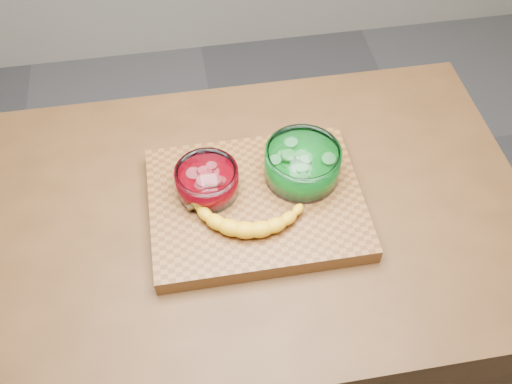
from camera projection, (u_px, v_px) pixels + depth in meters
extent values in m
plane|color=#525256|center=(256.00, 365.00, 1.95)|extent=(3.50, 3.50, 0.00)
cube|color=#4F3017|center=(256.00, 304.00, 1.59)|extent=(1.20, 0.80, 0.90)
cube|color=brown|center=(256.00, 203.00, 1.22)|extent=(0.45, 0.35, 0.04)
cylinder|color=white|center=(207.00, 181.00, 1.19)|extent=(0.13, 0.13, 0.06)
cylinder|color=#AB000E|center=(207.00, 183.00, 1.20)|extent=(0.11, 0.11, 0.04)
cylinder|color=#D9444F|center=(207.00, 175.00, 1.18)|extent=(0.11, 0.11, 0.02)
cylinder|color=white|center=(302.00, 163.00, 1.21)|extent=(0.16, 0.16, 0.08)
cylinder|color=#118A20|center=(302.00, 167.00, 1.22)|extent=(0.14, 0.14, 0.04)
cylinder|color=#65D667|center=(303.00, 157.00, 1.20)|extent=(0.13, 0.13, 0.02)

